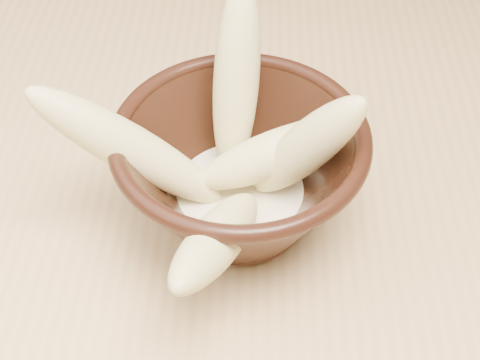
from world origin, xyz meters
name	(u,v)px	position (x,y,z in m)	size (l,w,h in m)	color
table	(154,255)	(0.00, 0.00, 0.67)	(1.20, 0.80, 0.75)	tan
bowl	(240,172)	(0.08, -0.02, 0.81)	(0.18, 0.18, 0.10)	black
milk_puddle	(240,194)	(0.08, -0.02, 0.78)	(0.10, 0.10, 0.01)	beige
banana_upright	(236,80)	(0.07, 0.02, 0.85)	(0.03, 0.03, 0.15)	#F7E992
banana_left	(130,148)	(0.00, -0.03, 0.84)	(0.03, 0.03, 0.16)	#F7E992
banana_right	(306,148)	(0.12, -0.03, 0.84)	(0.03, 0.03, 0.12)	#F7E992
banana_across	(276,153)	(0.10, -0.02, 0.82)	(0.03, 0.03, 0.12)	#F7E992
banana_front	(218,238)	(0.07, -0.09, 0.82)	(0.03, 0.03, 0.14)	#F7E992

